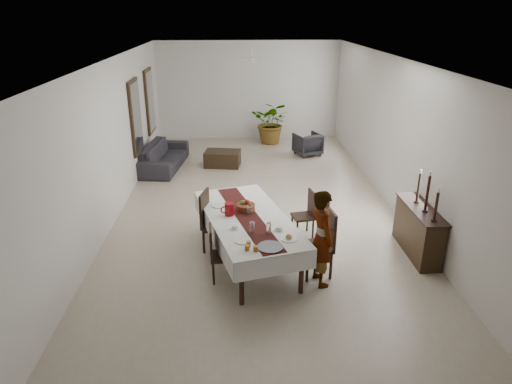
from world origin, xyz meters
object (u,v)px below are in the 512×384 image
sideboard_body (418,231)px  red_pitcher (229,209)px  dining_table_top (247,219)px  woman (322,238)px  sofa (164,156)px

sideboard_body → red_pitcher: bearing=-179.9°
dining_table_top → red_pitcher: 0.35m
dining_table_top → red_pitcher: size_ratio=12.00×
dining_table_top → woman: woman is taller
woman → sideboard_body: (1.91, 0.87, -0.37)m
dining_table_top → sideboard_body: sideboard_body is taller
dining_table_top → sideboard_body: bearing=-13.8°
dining_table_top → red_pitcher: (-0.31, 0.08, 0.15)m
woman → sideboard_body: size_ratio=1.11×
red_pitcher → woman: (1.45, -0.86, -0.14)m
red_pitcher → sideboard_body: 3.40m
dining_table_top → sofa: bearing=97.4°
red_pitcher → sideboard_body: (3.36, 0.01, -0.51)m
red_pitcher → sofa: bearing=110.2°
sofa → sideboard_body: bearing=-126.9°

